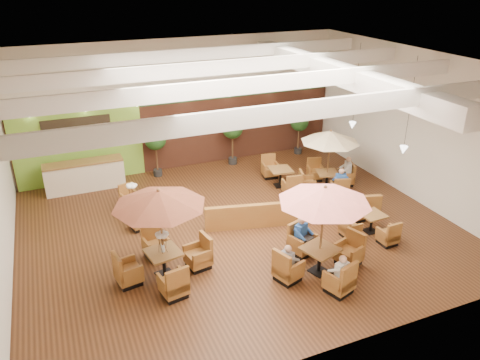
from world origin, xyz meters
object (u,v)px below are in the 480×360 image
topiary_0 (155,141)px  diner_4 (347,168)px  topiary_2 (299,124)px  table_3 (133,205)px  table_0 (161,218)px  booth_divider (295,213)px  diner_2 (288,258)px  table_4 (365,225)px  diner_1 (302,232)px  topiary_1 (232,130)px  diner_0 (340,270)px  diner_3 (340,180)px  table_2 (329,149)px  table_5 (280,178)px  service_counter (85,176)px

topiary_0 → diner_4: (6.79, -3.84, -0.80)m
topiary_2 → table_3: bearing=-158.8°
table_0 → booth_divider: bearing=3.5°
booth_divider → diner_2: bearing=-109.0°
table_4 → diner_1: size_ratio=2.80×
table_0 → table_4: 6.89m
topiary_1 → table_4: bearing=-76.2°
diner_0 → diner_3: bearing=43.8°
table_0 → topiary_1: bearing=44.9°
table_4 → diner_4: size_ratio=2.96×
diner_1 → diner_3: (3.24, 2.81, -0.01)m
table_2 → diner_4: size_ratio=3.33×
table_5 → diner_2: size_ratio=3.66×
booth_divider → table_2: table_2 is taller
topiary_0 → diner_1: bearing=-70.7°
table_0 → table_2: (7.40, 3.16, -0.16)m
diner_0 → diner_1: diner_1 is taller
booth_divider → table_2: 3.46m
table_0 → diner_4: (8.30, 3.16, -1.11)m
booth_divider → table_4: booth_divider is taller
table_5 → diner_1: size_ratio=3.21×
booth_divider → topiary_0: topiary_0 is taller
table_5 → diner_0: 6.87m
table_0 → diner_0: table_0 is taller
booth_divider → table_5: (0.94, 2.91, -0.07)m
table_2 → table_3: bearing=-167.1°
service_counter → diner_0: 10.92m
service_counter → table_3: 3.32m
topiary_1 → topiary_2: topiary_1 is taller
diner_0 → diner_1: 2.03m
table_0 → topiary_1: table_0 is taller
table_5 → diner_1: (-1.65, -4.62, 0.40)m
table_0 → diner_0: 5.02m
diner_3 → diner_2: bearing=-115.3°
table_3 → diner_1: bearing=-58.3°
topiary_0 → topiary_2: 6.75m
table_3 → table_4: bearing=-43.7°
booth_divider → table_4: bearing=-24.8°
table_2 → table_5: (-1.59, 0.92, -1.33)m
topiary_2 → diner_4: size_ratio=2.58×
service_counter → diner_0: diner_0 is taller
service_counter → table_0: size_ratio=1.08×
topiary_0 → diner_3: topiary_0 is taller
table_0 → topiary_0: bearing=67.9°
table_0 → table_3: size_ratio=1.17×
topiary_1 → diner_1: (-0.77, -7.55, -0.81)m
booth_divider → topiary_2: 6.83m
topiary_2 → diner_0: bearing=-113.2°
table_2 → topiary_0: bearing=164.4°
diner_2 → diner_4: 6.99m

